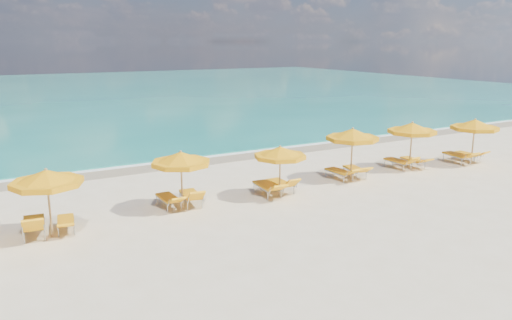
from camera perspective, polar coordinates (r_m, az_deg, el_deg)
ground_plane at (r=20.72m, az=2.03°, el=-4.07°), size 120.00×120.00×0.00m
ocean at (r=65.99m, az=-20.23°, el=7.16°), size 120.00×80.00×0.30m
wet_sand_band at (r=27.09m, az=-6.09°, el=0.05°), size 120.00×2.60×0.01m
foam_line at (r=27.81m, az=-6.74°, el=0.38°), size 120.00×1.20×0.03m
whitecap_near at (r=34.72m, az=-21.63°, el=2.13°), size 14.00×0.36×0.05m
whitecap_far at (r=45.21m, az=-5.06°, el=5.43°), size 18.00×0.30×0.05m
umbrella_2 at (r=17.20m, az=-22.81°, el=-1.95°), size 2.29×2.29×2.31m
umbrella_3 at (r=18.79m, az=-8.58°, el=0.10°), size 2.45×2.45×2.28m
umbrella_4 at (r=20.11m, az=2.77°, el=0.81°), size 2.27×2.27×2.16m
umbrella_5 at (r=23.13m, az=10.98°, el=2.82°), size 2.72×2.72×2.43m
umbrella_6 at (r=25.76m, az=17.42°, el=3.45°), size 2.46×2.46×2.39m
umbrella_7 at (r=27.91m, az=23.73°, el=3.67°), size 2.53×2.53×2.40m
lounger_2_left at (r=18.01m, az=-24.01°, el=-7.15°), size 0.85×2.01×0.96m
lounger_2_right at (r=18.08m, az=-20.87°, el=-6.96°), size 0.77×1.76×0.62m
lounger_3_left at (r=19.47m, az=-9.90°, el=-4.75°), size 0.65×1.87×0.72m
lounger_3_right at (r=19.66m, az=-7.42°, el=-4.43°), size 0.87×1.94×0.86m
lounger_4_left at (r=20.63m, az=1.36°, el=-3.43°), size 0.81×2.10×0.80m
lounger_4_right at (r=21.18m, az=2.90°, el=-3.05°), size 0.64×1.83×0.83m
lounger_5_left at (r=23.34m, az=9.57°, el=-1.67°), size 0.73×1.92×0.75m
lounger_5_right at (r=23.96m, az=11.28°, el=-1.37°), size 0.89×1.89×0.72m
lounger_6_left at (r=25.98m, az=15.98°, el=-0.45°), size 0.69×1.90×0.82m
lounger_6_right at (r=26.59m, az=17.56°, el=-0.29°), size 0.69×1.85×0.65m
lounger_7_left at (r=28.25m, az=22.03°, el=0.19°), size 0.89×2.10×0.80m
lounger_7_right at (r=29.01m, az=23.11°, el=0.36°), size 0.72×1.82×0.70m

